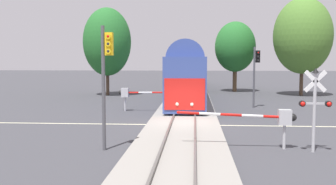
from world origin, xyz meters
name	(u,v)px	position (x,y,z in m)	size (l,w,h in m)	color
ground_plane	(183,125)	(0.00, 0.00, 0.00)	(220.00, 220.00, 0.00)	#3D3D42
road_centre_stripe	(183,125)	(0.00, 0.00, 0.00)	(44.00, 0.20, 0.01)	beige
railway_track	(183,123)	(0.00, 0.00, 0.10)	(4.40, 80.00, 0.32)	gray
commuter_train	(189,70)	(0.00, 21.16, 2.80)	(3.04, 40.60, 5.16)	#384C93
crossing_gate_near	(272,118)	(4.19, -6.06, 1.41)	(5.41, 0.40, 1.80)	#B7B7BC
crossing_signal_mast	(315,101)	(5.88, -6.62, 2.26)	(1.36, 0.44, 3.69)	#B2B2B7
crossing_gate_far	(133,93)	(-4.07, 6.06, 1.39)	(5.94, 0.40, 1.80)	#B7B7BC
traffic_signal_median	(106,67)	(-3.21, -6.84, 3.70)	(0.53, 0.38, 5.52)	#4C4C51
traffic_signal_far_side	(256,67)	(5.75, 8.91, 3.40)	(0.53, 0.38, 5.07)	#4C4C51
oak_far_right	(303,36)	(12.48, 20.11, 6.59)	(6.35, 6.35, 10.76)	#4C3828
oak_behind_train	(107,42)	(-9.06, 18.98, 5.95)	(5.31, 5.31, 9.72)	#4C3828
elm_centre_background	(235,47)	(5.63, 24.84, 5.54)	(5.00, 5.00, 8.66)	brown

